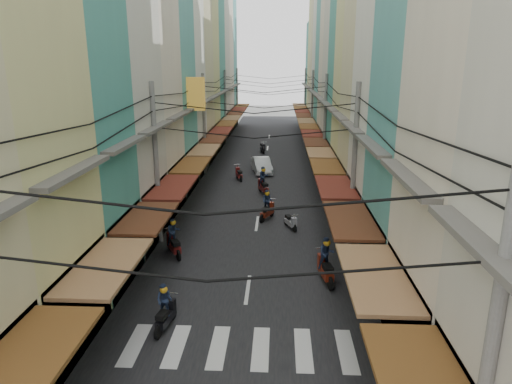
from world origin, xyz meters
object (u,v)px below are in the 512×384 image
(market_umbrella, at_px, (408,236))
(traffic_sign, at_px, (402,295))
(bicycle, at_px, (414,266))
(white_car, at_px, (262,173))

(market_umbrella, xyz_separation_m, traffic_sign, (-1.29, -4.26, -0.36))
(bicycle, height_order, traffic_sign, traffic_sign)
(white_car, height_order, bicycle, white_car)
(market_umbrella, height_order, traffic_sign, traffic_sign)
(bicycle, distance_m, market_umbrella, 3.14)
(white_car, xyz_separation_m, bicycle, (7.70, -18.11, 0.00))
(bicycle, relative_size, traffic_sign, 0.66)
(traffic_sign, bearing_deg, market_umbrella, 73.12)
(white_car, xyz_separation_m, traffic_sign, (5.43, -24.33, 1.89))
(market_umbrella, bearing_deg, bicycle, 63.34)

